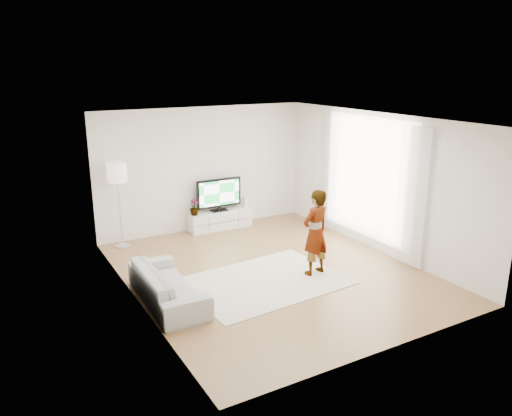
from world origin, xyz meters
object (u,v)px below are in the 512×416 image
rug (264,282)px  sofa (167,285)px  media_console (220,220)px  player (315,232)px  floor_lamp (117,176)px  television (219,194)px

rug → sofa: (-1.73, 0.14, 0.28)m
media_console → player: bearing=-83.6°
sofa → floor_lamp: 3.13m
sofa → player: bearing=-94.8°
player → media_console: bearing=-94.8°
rug → floor_lamp: 3.77m
media_console → sofa: size_ratio=0.75×
media_console → player: (0.36, -3.22, 0.59)m
media_console → television: bearing=90.0°
player → floor_lamp: (-2.67, 3.16, 0.71)m
rug → sofa: size_ratio=1.38×
media_console → television: 0.62m
floor_lamp → television: bearing=2.3°
player → sofa: size_ratio=0.80×
media_console → sofa: bearing=-128.5°
media_console → rug: bearing=-101.3°
floor_lamp → player: bearing=-49.8°
sofa → television: bearing=-37.2°
television → floor_lamp: (-2.31, -0.09, 0.68)m
media_console → rug: size_ratio=0.55×
sofa → rug: bearing=-93.4°
player → sofa: (-2.71, 0.28, -0.51)m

